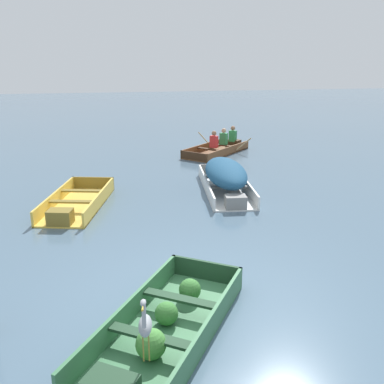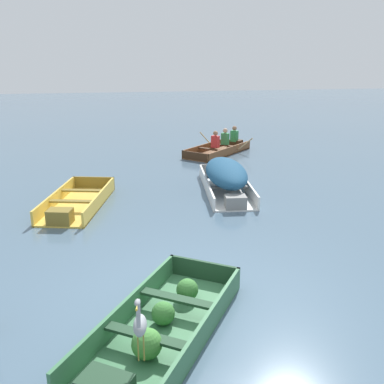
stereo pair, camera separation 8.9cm
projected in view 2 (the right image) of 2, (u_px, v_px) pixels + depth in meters
The scene contains 6 objects.
ground_plane at pixel (187, 298), 6.52m from camera, with size 80.00×80.00×0.00m, color slate.
dinghy_green_foreground at pixel (160, 328), 5.55m from camera, with size 2.68×3.21×0.42m.
skiff_white_near_moored at pixel (226, 175), 11.57m from camera, with size 1.46×3.46×0.81m.
skiff_yellow_mid_moored at pixel (76, 203), 10.35m from camera, with size 1.81×3.03×0.36m.
rowboat_wooden_brown_with_crew at pixel (221, 147), 16.37m from camera, with size 2.99×2.96×0.88m.
heron_on_dinghy at pixel (140, 324), 4.41m from camera, with size 0.18×0.46×0.84m.
Camera 2 is at (-0.99, -5.63, 3.52)m, focal length 40.00 mm.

